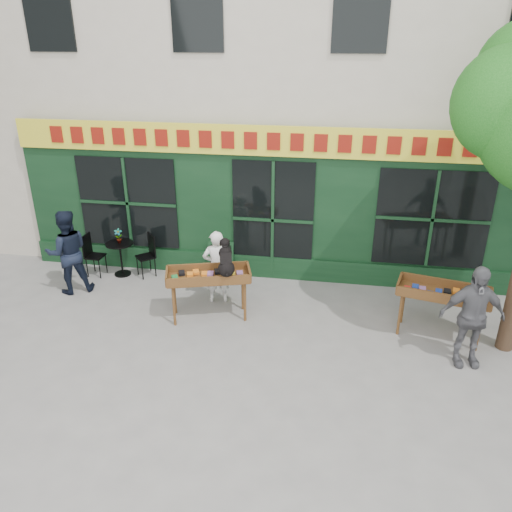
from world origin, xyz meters
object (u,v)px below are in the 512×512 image
object	(u,v)px
woman	(217,267)
man_left	(68,252)
book_cart_center	(208,278)
dog	(226,257)
book_cart_right	(443,295)
bistro_table	(120,252)
man_right	(472,316)

from	to	relation	value
woman	man_left	size ratio (longest dim) A/B	0.85
book_cart_center	dog	world-z (taller)	dog
book_cart_right	man_left	xyz separation A→B (m)	(-7.23, 0.51, 0.06)
book_cart_center	woman	distance (m)	0.65
dog	man_left	size ratio (longest dim) A/B	0.34
woman	book_cart_right	world-z (taller)	woman
dog	bistro_table	distance (m)	3.20
dog	woman	size ratio (longest dim) A/B	0.40
bistro_table	woman	bearing A→B (deg)	-18.57
bistro_table	man_left	size ratio (longest dim) A/B	0.43
book_cart_center	dog	size ratio (longest dim) A/B	2.69
dog	woman	xyz separation A→B (m)	(-0.35, 0.70, -0.54)
man_right	man_left	distance (m)	7.63
woman	bistro_table	distance (m)	2.52
dog	bistro_table	xyz separation A→B (m)	(-2.73, 1.50, -0.75)
man_right	man_left	bearing A→B (deg)	163.68
woman	bistro_table	world-z (taller)	woman
man_left	man_right	bearing A→B (deg)	138.08
bistro_table	man_left	xyz separation A→B (m)	(-0.70, -0.90, 0.34)
woman	book_cart_center	bearing A→B (deg)	73.60
woman	bistro_table	bearing A→B (deg)	-34.98
book_cart_center	dog	bearing A→B (deg)	-24.53
book_cart_right	woman	bearing A→B (deg)	-175.21
book_cart_center	dog	xyz separation A→B (m)	(0.35, -0.05, 0.47)
woman	bistro_table	size ratio (longest dim) A/B	1.97
dog	man_right	world-z (taller)	man_right
bistro_table	man_left	world-z (taller)	man_left
woman	man_left	xyz separation A→B (m)	(-3.08, -0.10, 0.13)
dog	man_right	size ratio (longest dim) A/B	0.35
book_cart_center	woman	xyz separation A→B (m)	(0.00, 0.65, -0.07)
man_left	woman	bearing A→B (deg)	149.48
book_cart_center	man_left	distance (m)	3.13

